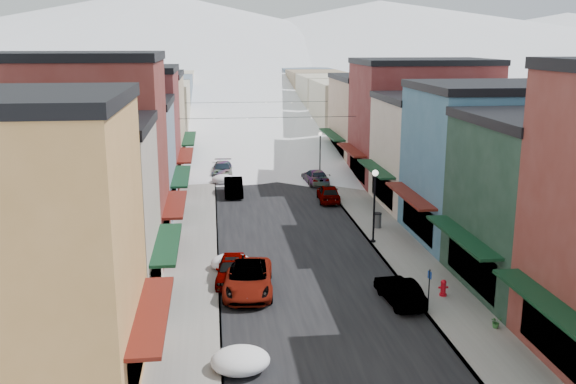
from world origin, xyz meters
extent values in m
cube|color=black|center=(0.00, 60.00, 0.01)|extent=(10.00, 160.00, 0.01)
cube|color=gray|center=(-6.60, 60.00, 0.07)|extent=(3.20, 160.00, 0.15)
cube|color=gray|center=(6.60, 60.00, 0.07)|extent=(3.20, 160.00, 0.15)
cube|color=slate|center=(-5.05, 60.00, 0.07)|extent=(0.10, 160.00, 0.15)
cube|color=slate|center=(5.05, 60.00, 0.07)|extent=(0.10, 160.00, 0.15)
cube|color=#5F1810|center=(-7.60, 4.00, 3.20)|extent=(1.20, 7.22, 0.15)
cube|color=#BFAE99|center=(-13.20, 12.50, 4.50)|extent=(10.00, 8.00, 9.00)
cube|color=black|center=(-13.20, 12.50, 9.25)|extent=(10.20, 8.20, 0.50)
cube|color=#0E331B|center=(-7.60, 12.50, 3.20)|extent=(1.20, 6.80, 0.15)
cube|color=maroon|center=(-13.70, 20.50, 6.00)|extent=(11.00, 8.00, 12.00)
cube|color=black|center=(-13.70, 20.50, 12.25)|extent=(11.20, 8.20, 0.50)
cube|color=#5F1810|center=(-7.60, 20.50, 3.20)|extent=(1.20, 6.80, 0.15)
cube|color=gray|center=(-13.20, 29.00, 4.25)|extent=(10.00, 9.00, 8.50)
cube|color=black|center=(-13.20, 29.00, 8.75)|extent=(10.20, 9.20, 0.50)
cube|color=#0E331B|center=(-7.60, 29.00, 3.20)|extent=(1.20, 7.65, 0.15)
cube|color=maroon|center=(-14.20, 38.00, 5.25)|extent=(12.00, 9.00, 10.50)
cube|color=black|center=(-14.20, 38.00, 10.75)|extent=(12.20, 9.20, 0.50)
cube|color=#5F1810|center=(-7.60, 38.00, 3.20)|extent=(1.20, 7.65, 0.15)
cube|color=tan|center=(-13.20, 48.00, 4.75)|extent=(10.00, 11.00, 9.50)
cube|color=black|center=(-13.20, 48.00, 9.75)|extent=(10.20, 11.20, 0.50)
cube|color=#0E331B|center=(-7.60, 48.00, 3.20)|extent=(1.20, 9.35, 0.15)
cube|color=#0E331B|center=(7.60, 3.00, 3.20)|extent=(1.20, 7.65, 0.15)
cube|color=#1A3627|center=(13.20, 12.00, 4.50)|extent=(10.00, 9.00, 9.00)
cube|color=black|center=(13.20, 12.00, 9.25)|extent=(10.20, 9.20, 0.50)
cube|color=#0E331B|center=(7.60, 12.00, 3.20)|extent=(1.20, 7.65, 0.15)
cube|color=#3B6B87|center=(13.20, 21.00, 5.00)|extent=(10.00, 9.00, 10.00)
cube|color=black|center=(13.20, 21.00, 10.25)|extent=(10.20, 9.20, 0.50)
cube|color=#5F1810|center=(7.60, 21.00, 3.20)|extent=(1.20, 7.65, 0.15)
cube|color=beige|center=(13.70, 30.00, 4.25)|extent=(11.00, 9.00, 8.50)
cube|color=black|center=(13.70, 30.00, 8.75)|extent=(11.20, 9.20, 0.50)
cube|color=#0E331B|center=(7.60, 30.00, 3.20)|extent=(1.20, 7.65, 0.15)
cube|color=maroon|center=(14.20, 39.00, 5.50)|extent=(12.00, 9.00, 11.00)
cube|color=black|center=(14.20, 39.00, 11.25)|extent=(12.20, 9.20, 0.50)
cube|color=#5F1810|center=(7.60, 39.00, 3.20)|extent=(1.20, 7.65, 0.15)
cube|color=tan|center=(13.20, 49.00, 4.50)|extent=(10.00, 11.00, 9.00)
cube|color=black|center=(13.20, 49.00, 9.25)|extent=(10.20, 11.20, 0.50)
cube|color=#0E331B|center=(7.60, 49.00, 3.20)|extent=(1.20, 9.35, 0.15)
cube|color=gray|center=(-12.50, 62.00, 4.00)|extent=(9.00, 13.00, 8.00)
cube|color=gray|center=(12.50, 62.00, 4.00)|extent=(9.00, 13.00, 8.00)
cube|color=gray|center=(-12.50, 76.00, 4.00)|extent=(9.00, 13.00, 8.00)
cube|color=gray|center=(12.50, 76.00, 4.00)|extent=(9.00, 13.00, 8.00)
cube|color=gray|center=(-12.50, 90.00, 4.00)|extent=(9.00, 13.00, 8.00)
cube|color=gray|center=(12.50, 90.00, 4.00)|extent=(9.00, 13.00, 8.00)
cube|color=gray|center=(-12.50, 104.00, 4.00)|extent=(9.00, 13.00, 8.00)
cube|color=gray|center=(12.50, 104.00, 4.00)|extent=(9.00, 13.00, 8.00)
cube|color=silver|center=(0.00, 225.00, 6.00)|extent=(360.00, 40.00, 12.00)
cone|color=white|center=(-30.00, 275.00, 17.00)|extent=(300.00, 300.00, 34.00)
cone|color=white|center=(70.00, 270.00, 15.00)|extent=(320.00, 320.00, 30.00)
cone|color=white|center=(170.00, 290.00, 13.00)|extent=(280.00, 280.00, 26.00)
cylinder|color=black|center=(0.00, 40.00, 6.20)|extent=(16.40, 0.04, 0.04)
cylinder|color=black|center=(0.00, 55.00, 6.20)|extent=(16.40, 0.04, 0.04)
imported|color=white|center=(-3.50, 13.48, 0.78)|extent=(2.99, 5.76, 1.55)
imported|color=gray|center=(-4.30, 15.12, 0.72)|extent=(2.09, 4.38, 1.45)
imported|color=black|center=(-3.50, 35.62, 0.75)|extent=(1.61, 4.55, 1.50)
imported|color=gray|center=(-4.30, 43.60, 0.71)|extent=(2.24, 5.01, 1.43)
imported|color=black|center=(4.13, 11.13, 0.66)|extent=(1.77, 4.13, 1.32)
imported|color=#9C9EA4|center=(4.30, 32.43, 0.73)|extent=(2.00, 4.38, 1.46)
imported|color=black|center=(4.30, 39.34, 0.67)|extent=(2.32, 4.80, 1.35)
imported|color=#92949A|center=(-2.20, 55.30, 0.68)|extent=(1.76, 4.03, 1.35)
imported|color=silver|center=(1.41, 65.30, 0.73)|extent=(2.47, 5.26, 1.45)
cylinder|color=red|center=(6.58, 11.45, 0.21)|extent=(0.39, 0.39, 0.11)
cylinder|color=red|center=(6.58, 11.45, 0.49)|extent=(0.27, 0.27, 0.68)
sphere|color=red|center=(6.58, 11.45, 0.88)|extent=(0.30, 0.30, 0.30)
cylinder|color=red|center=(6.58, 11.45, 0.61)|extent=(0.51, 0.11, 0.11)
cylinder|color=black|center=(5.20, 9.78, 1.21)|extent=(0.06, 0.06, 2.12)
cube|color=navy|center=(5.20, 9.78, 1.98)|extent=(0.11, 0.28, 0.39)
cylinder|color=#585A5D|center=(6.30, 24.08, 0.65)|extent=(0.58, 0.58, 1.01)
cylinder|color=black|center=(6.30, 24.08, 1.18)|extent=(0.63, 0.63, 0.07)
cylinder|color=black|center=(5.20, 20.83, 0.21)|extent=(0.34, 0.34, 0.11)
cylinder|color=black|center=(5.20, 20.83, 2.39)|extent=(0.13, 0.13, 4.49)
sphere|color=white|center=(5.20, 20.83, 4.81)|extent=(0.40, 0.40, 0.40)
cylinder|color=black|center=(5.20, 42.15, 0.20)|extent=(0.30, 0.30, 0.10)
cylinder|color=black|center=(5.20, 42.15, 2.14)|extent=(0.12, 0.12, 3.99)
sphere|color=white|center=(5.20, 42.15, 4.29)|extent=(0.36, 0.36, 0.36)
imported|color=#337234|center=(7.68, 7.46, 0.43)|extent=(0.58, 0.52, 0.55)
ellipsoid|color=white|center=(-4.30, 5.02, 0.51)|extent=(2.43, 2.06, 1.03)
ellipsoid|color=white|center=(-4.10, 6.22, 0.26)|extent=(1.04, 0.94, 0.52)
ellipsoid|color=white|center=(-4.30, 16.90, 0.50)|extent=(2.36, 2.00, 1.00)
ellipsoid|color=white|center=(-4.10, 18.10, 0.25)|extent=(1.01, 0.91, 0.50)
ellipsoid|color=white|center=(-4.30, 40.20, 0.46)|extent=(2.16, 1.83, 0.91)
ellipsoid|color=white|center=(-4.10, 41.40, 0.23)|extent=(0.92, 0.83, 0.46)
camera|label=1|loc=(-5.16, -18.75, 13.21)|focal=40.00mm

